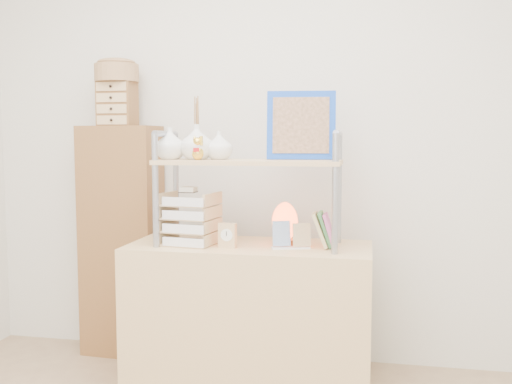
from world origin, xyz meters
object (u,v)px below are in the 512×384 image
cabinet (122,241)px  letter_tray (189,222)px  desk (249,318)px  salt_lamp (285,223)px

cabinet → letter_tray: bearing=-33.8°
desk → letter_tray: (-0.29, -0.05, 0.49)m
desk → cabinet: 0.97m
cabinet → salt_lamp: size_ratio=6.43×
desk → letter_tray: 0.57m
salt_lamp → cabinet: bearing=163.0°
cabinet → salt_lamp: 1.08m
letter_tray → salt_lamp: size_ratio=1.38×
desk → salt_lamp: 0.51m
cabinet → letter_tray: 0.72m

